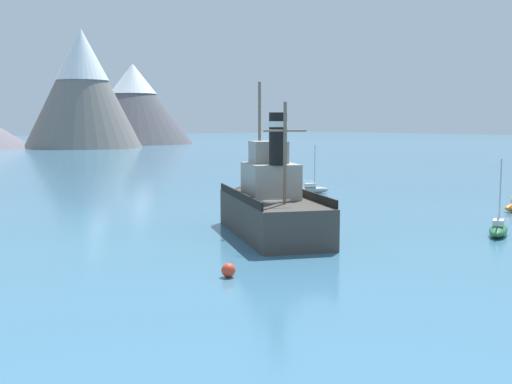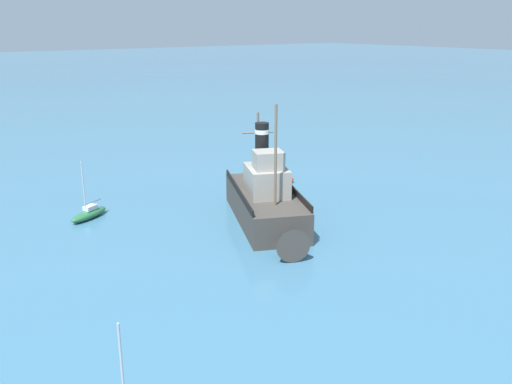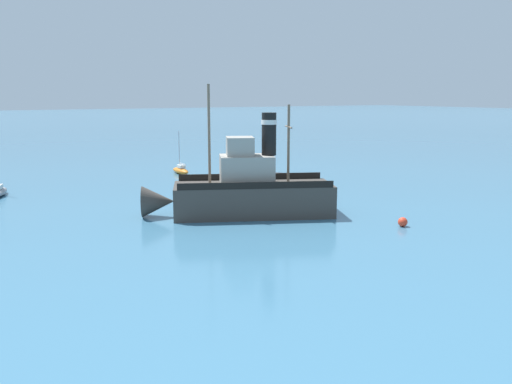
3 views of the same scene
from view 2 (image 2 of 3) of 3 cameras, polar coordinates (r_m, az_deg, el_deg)
ground_plane at (r=44.66m, az=0.96°, el=-2.74°), size 600.00×600.00×0.00m
old_tugboat at (r=42.97m, az=1.14°, el=-0.98°), size 9.09×14.49×9.90m
sailboat_green at (r=46.48m, az=-17.17°, el=-2.17°), size 3.89×2.67×4.90m
mooring_buoy at (r=54.45m, az=3.64°, el=1.31°), size 0.67×0.67×0.67m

